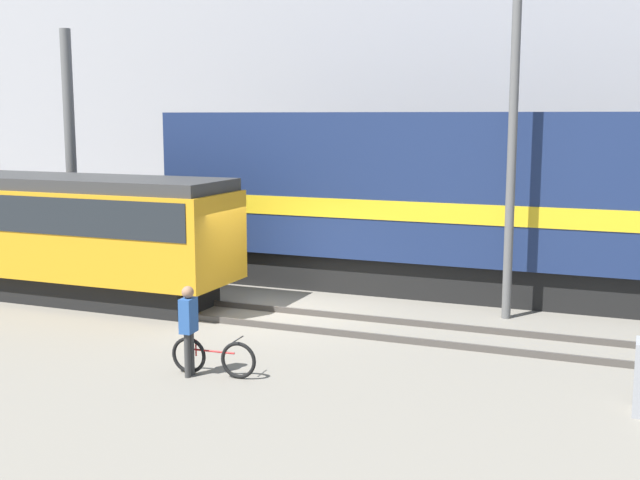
{
  "coord_description": "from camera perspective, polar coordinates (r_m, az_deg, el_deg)",
  "views": [
    {
      "loc": [
        8.12,
        -16.99,
        4.74
      ],
      "look_at": [
        0.96,
        0.5,
        1.8
      ],
      "focal_mm": 45.0,
      "sensor_mm": 36.0,
      "label": 1
    }
  ],
  "objects": [
    {
      "name": "utility_pole_left",
      "position": [
        24.31,
        -17.3,
        5.72
      ],
      "size": [
        0.31,
        0.31,
        7.17
      ],
      "color": "#595959",
      "rests_on": "ground"
    },
    {
      "name": "ground_plane",
      "position": [
        19.42,
        -3.18,
        -5.3
      ],
      "size": [
        120.0,
        120.0,
        0.0
      ],
      "primitive_type": "plane",
      "color": "slate"
    },
    {
      "name": "person",
      "position": [
        14.85,
        -9.33,
        -5.76
      ],
      "size": [
        0.24,
        0.37,
        1.69
      ],
      "color": "#333333",
      "rests_on": "ground"
    },
    {
      "name": "utility_pole_center",
      "position": [
        18.99,
        13.46,
        5.35
      ],
      "size": [
        0.21,
        0.21,
        7.32
      ],
      "color": "#595959",
      "rests_on": "ground"
    },
    {
      "name": "track_far",
      "position": [
        22.98,
        1.11,
        -2.88
      ],
      "size": [
        60.0,
        1.51,
        0.14
      ],
      "color": "#47423D",
      "rests_on": "ground"
    },
    {
      "name": "building_backdrop",
      "position": [
        31.29,
        7.35,
        10.73
      ],
      "size": [
        36.33,
        6.0,
        11.62
      ],
      "color": "#99999E",
      "rests_on": "ground"
    },
    {
      "name": "bicycle",
      "position": [
        14.98,
        -7.59,
        -8.28
      ],
      "size": [
        1.69,
        0.44,
        0.75
      ],
      "color": "black",
      "rests_on": "ground"
    },
    {
      "name": "freight_locomotive",
      "position": [
        21.6,
        9.88,
        2.87
      ],
      "size": [
        16.12,
        3.04,
        5.43
      ],
      "color": "black",
      "rests_on": "ground"
    },
    {
      "name": "streetcar",
      "position": [
        22.3,
        -19.35,
        0.85
      ],
      "size": [
        10.96,
        2.54,
        3.21
      ],
      "color": "black",
      "rests_on": "ground"
    },
    {
      "name": "track_near",
      "position": [
        18.96,
        -3.84,
        -5.44
      ],
      "size": [
        60.0,
        1.5,
        0.14
      ],
      "color": "#47423D",
      "rests_on": "ground"
    }
  ]
}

